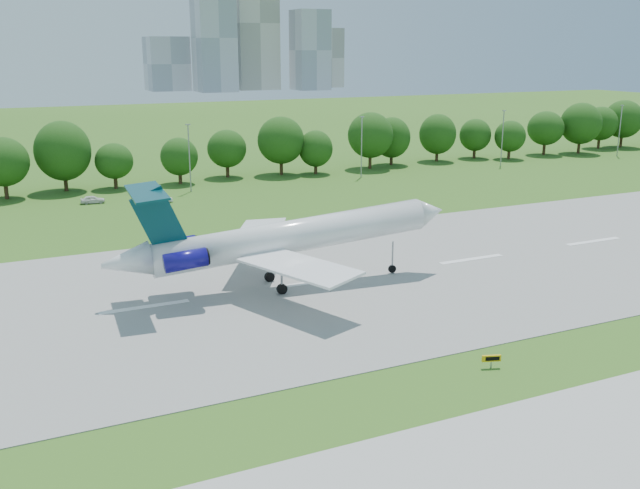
{
  "coord_description": "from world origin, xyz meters",
  "views": [
    {
      "loc": [
        -52.31,
        -43.38,
        25.13
      ],
      "look_at": [
        -23.83,
        18.0,
        6.47
      ],
      "focal_mm": 40.0,
      "sensor_mm": 36.0,
      "label": 1
    }
  ],
  "objects_px": {
    "airliner": "(276,238)",
    "service_vehicle_a": "(162,199)",
    "service_vehicle_b": "(93,200)",
    "taxi_sign_left": "(491,359)"
  },
  "relations": [
    {
      "from": "taxi_sign_left",
      "to": "service_vehicle_a",
      "type": "xyz_separation_m",
      "value": [
        -9.7,
        75.77,
        -0.23
      ]
    },
    {
      "from": "airliner",
      "to": "service_vehicle_a",
      "type": "bearing_deg",
      "value": 95.19
    },
    {
      "from": "taxi_sign_left",
      "to": "service_vehicle_b",
      "type": "distance_m",
      "value": 82.41
    },
    {
      "from": "service_vehicle_b",
      "to": "airliner",
      "type": "bearing_deg",
      "value": -162.73
    },
    {
      "from": "service_vehicle_a",
      "to": "service_vehicle_b",
      "type": "height_order",
      "value": "service_vehicle_b"
    },
    {
      "from": "airliner",
      "to": "taxi_sign_left",
      "type": "distance_m",
      "value": 27.82
    },
    {
      "from": "airliner",
      "to": "taxi_sign_left",
      "type": "bearing_deg",
      "value": -68.17
    },
    {
      "from": "service_vehicle_a",
      "to": "service_vehicle_b",
      "type": "relative_size",
      "value": 0.91
    },
    {
      "from": "airliner",
      "to": "service_vehicle_b",
      "type": "xyz_separation_m",
      "value": [
        -11.92,
        53.79,
        -4.97
      ]
    },
    {
      "from": "taxi_sign_left",
      "to": "service_vehicle_a",
      "type": "bearing_deg",
      "value": 115.74
    }
  ]
}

